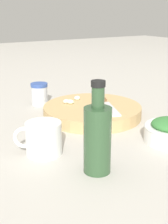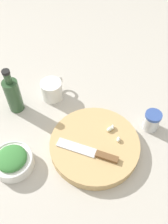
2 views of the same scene
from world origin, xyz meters
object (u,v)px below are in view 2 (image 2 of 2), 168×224
Objects in this scene: cutting_board at (94,145)px; coffee_mug at (51,90)px; garlic_cloves at (113,131)px; herb_bowl at (12,161)px; chef_knife at (91,152)px; spice_jar at (151,121)px; oil_bottle at (13,95)px.

coffee_mug is at bearing 123.96° from cutting_board.
herb_bowl is (-0.34, -0.11, -0.01)m from garlic_cloves.
chef_knife is 0.11m from garlic_cloves.
spice_jar is 0.74× the size of coffee_mug.
chef_knife is 2.65× the size of spice_jar.
herb_bowl is (-0.26, -0.03, -0.01)m from chef_knife.
coffee_mug reaches higher than herb_bowl.
herb_bowl is at bearing -82.82° from oil_bottle.
spice_jar is (0.48, 0.16, 0.01)m from herb_bowl.
oil_bottle reaches higher than herb_bowl.
oil_bottle reaches higher than cutting_board.
cutting_board is 0.30m from coffee_mug.
cutting_board is 0.28m from herb_bowl.
spice_jar is 0.53m from oil_bottle.
cutting_board is 2.91× the size of coffee_mug.
garlic_cloves is 0.31m from coffee_mug.
cutting_board is 0.05m from chef_knife.
chef_knife is at bearing -61.98° from coffee_mug.
spice_jar is 0.41m from coffee_mug.
chef_knife is at bearing -134.33° from garlic_cloves.
garlic_cloves reaches higher than chef_knife.
coffee_mug is 0.16m from oil_bottle.
cutting_board is at bearing -156.84° from spice_jar.
garlic_cloves is at bearing 32.52° from cutting_board.
coffee_mug is at bearing 138.31° from garlic_cloves.
herb_bowl is 0.33m from coffee_mug.
cutting_board is 1.49× the size of chef_knife.
spice_jar is at bearing -39.69° from chef_knife.
oil_bottle is (-0.03, 0.25, 0.05)m from herb_bowl.
garlic_cloves is (0.08, 0.08, 0.00)m from chef_knife.
spice_jar reaches higher than chef_knife.
chef_knife is 1.06× the size of oil_bottle.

